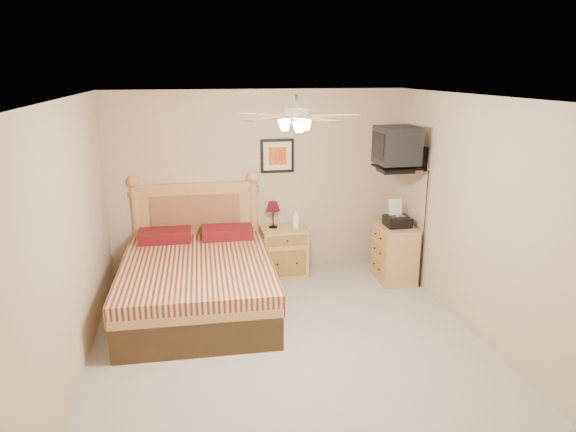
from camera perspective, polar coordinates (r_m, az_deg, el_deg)
The scene contains 17 objects.
floor at distance 5.40m, azimuth 0.35°, elevation -14.58°, with size 4.50×4.50×0.00m, color #9A958B.
ceiling at distance 4.65m, azimuth 0.41°, elevation 12.97°, with size 4.00×4.50×0.04m, color white.
wall_back at distance 7.03m, azimuth -3.38°, elevation 3.67°, with size 4.00×0.04×2.50m, color tan.
wall_front at distance 2.90m, azimuth 9.84°, elevation -15.26°, with size 4.00×0.04×2.50m, color tan.
wall_left at distance 4.90m, azimuth -23.20°, elevation -3.11°, with size 0.04×4.50×2.50m, color tan.
wall_right at distance 5.62m, azimuth 20.75°, elevation -0.49°, with size 0.04×4.50×2.50m, color tan.
bed at distance 6.02m, azimuth -10.16°, elevation -3.95°, with size 1.69×2.22×1.44m, color #AC7A4B, non-canonical shape.
nightstand at distance 7.10m, azimuth -0.47°, elevation -3.91°, with size 0.61×0.46×0.66m, color #A47F46.
table_lamp at distance 6.98m, azimuth -1.67°, elevation 0.18°, with size 0.20×0.20×0.37m, color #520F1A, non-canonical shape.
lotion_bottle at distance 6.94m, azimuth 0.86°, elevation -0.41°, with size 0.10×0.10×0.26m, color white.
framed_picture at distance 6.98m, azimuth -1.20°, elevation 6.70°, with size 0.46×0.04×0.46m, color black.
dresser at distance 7.04m, azimuth 11.74°, elevation -4.01°, with size 0.45×0.64×0.76m, color #BB8050.
fax_machine at distance 6.86m, azimuth 12.10°, elevation 0.25°, with size 0.32×0.34×0.34m, color black, non-canonical shape.
magazine_lower at distance 7.15m, azimuth 11.04°, elevation -0.35°, with size 0.20×0.27×0.03m, color beige.
magazine_upper at distance 7.13m, azimuth 11.06°, elevation -0.19°, with size 0.22×0.30×0.02m, color gray.
wall_tv at distance 6.55m, azimuth 13.20°, elevation 7.35°, with size 0.56×0.46×0.58m, color black, non-canonical shape.
ceiling_fan at distance 4.47m, azimuth 0.94°, elevation 11.05°, with size 1.14×1.14×0.28m, color silver, non-canonical shape.
Camera 1 is at (-0.95, -4.55, 2.74)m, focal length 32.00 mm.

